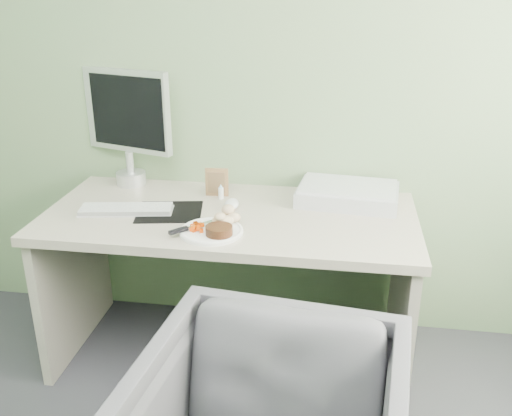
# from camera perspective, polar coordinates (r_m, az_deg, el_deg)

# --- Properties ---
(wall_back) EXTENTS (3.50, 0.00, 3.50)m
(wall_back) POSITION_cam_1_polar(r_m,az_deg,el_deg) (2.66, -1.28, 15.07)
(wall_back) COLOR #6B835C
(wall_back) RESTS_ON floor
(desk) EXTENTS (1.60, 0.75, 0.73)m
(desk) POSITION_cam_1_polar(r_m,az_deg,el_deg) (2.54, -2.59, -4.34)
(desk) COLOR #BAAE9C
(desk) RESTS_ON floor
(plate) EXTENTS (0.25, 0.25, 0.01)m
(plate) POSITION_cam_1_polar(r_m,az_deg,el_deg) (2.27, -4.48, -2.36)
(plate) COLOR white
(plate) RESTS_ON desk
(steak) EXTENTS (0.14, 0.14, 0.03)m
(steak) POSITION_cam_1_polar(r_m,az_deg,el_deg) (2.22, -3.72, -2.25)
(steak) COLOR black
(steak) RESTS_ON plate
(potato_pile) EXTENTS (0.12, 0.09, 0.06)m
(potato_pile) POSITION_cam_1_polar(r_m,az_deg,el_deg) (2.31, -3.29, -0.95)
(potato_pile) COLOR #A87D51
(potato_pile) RESTS_ON plate
(carrot_heap) EXTENTS (0.06, 0.06, 0.04)m
(carrot_heap) POSITION_cam_1_polar(r_m,az_deg,el_deg) (2.27, -5.96, -1.76)
(carrot_heap) COLOR #E94704
(carrot_heap) RESTS_ON plate
(steak_knife) EXTENTS (0.16, 0.17, 0.02)m
(steak_knife) POSITION_cam_1_polar(r_m,az_deg,el_deg) (2.27, -7.03, -2.05)
(steak_knife) COLOR silver
(steak_knife) RESTS_ON plate
(mousepad) EXTENTS (0.31, 0.29, 0.00)m
(mousepad) POSITION_cam_1_polar(r_m,az_deg,el_deg) (2.50, -8.64, -0.38)
(mousepad) COLOR black
(mousepad) RESTS_ON desk
(keyboard) EXTENTS (0.40, 0.18, 0.02)m
(keyboard) POSITION_cam_1_polar(r_m,az_deg,el_deg) (2.53, -12.85, -0.08)
(keyboard) COLOR white
(keyboard) RESTS_ON desk
(computer_mouse) EXTENTS (0.07, 0.12, 0.04)m
(computer_mouse) POSITION_cam_1_polar(r_m,az_deg,el_deg) (2.51, -2.44, 0.39)
(computer_mouse) COLOR white
(computer_mouse) RESTS_ON desk
(photo_frame) EXTENTS (0.11, 0.02, 0.13)m
(photo_frame) POSITION_cam_1_polar(r_m,az_deg,el_deg) (2.64, -3.94, 2.59)
(photo_frame) COLOR olive
(photo_frame) RESTS_ON desk
(eyedrop_bottle) EXTENTS (0.02, 0.02, 0.07)m
(eyedrop_bottle) POSITION_cam_1_polar(r_m,az_deg,el_deg) (2.61, -3.53, 1.60)
(eyedrop_bottle) COLOR white
(eyedrop_bottle) RESTS_ON desk
(scanner) EXTENTS (0.47, 0.34, 0.07)m
(scanner) POSITION_cam_1_polar(r_m,az_deg,el_deg) (2.60, 9.16, 1.31)
(scanner) COLOR silver
(scanner) RESTS_ON desk
(monitor) EXTENTS (0.45, 0.18, 0.55)m
(monitor) POSITION_cam_1_polar(r_m,az_deg,el_deg) (2.80, -12.70, 8.50)
(monitor) COLOR silver
(monitor) RESTS_ON desk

